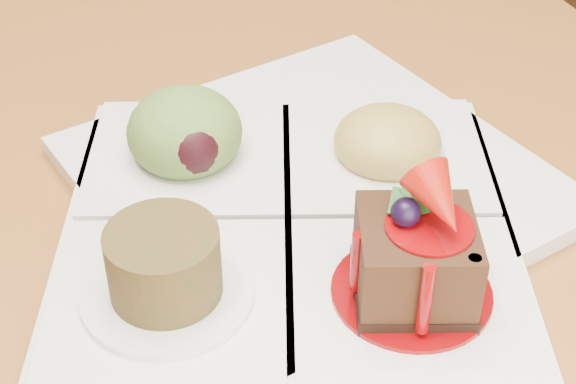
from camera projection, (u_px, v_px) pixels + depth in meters
name	position (u px, v px, depth m)	size (l,w,h in m)	color
sampler_plate	(285.00, 211.00, 0.48)	(0.31, 0.31, 0.10)	white
second_plate	(313.00, 179.00, 0.52)	(0.24, 0.24, 0.01)	white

